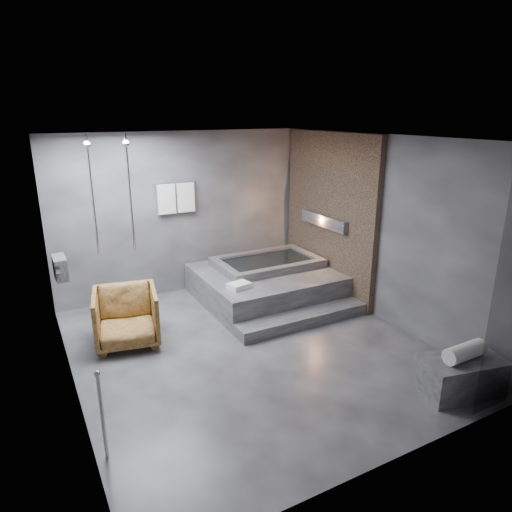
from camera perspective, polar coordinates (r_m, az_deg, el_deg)
room at (r=6.15m, az=1.46°, el=4.70°), size 5.00×5.04×2.82m
tub_deck at (r=7.90m, az=1.18°, el=-3.55°), size 2.20×2.00×0.50m
tub_step at (r=7.05m, az=5.92°, el=-7.81°), size 2.20×0.36×0.18m
concrete_bench at (r=5.91m, az=24.26°, el=-13.43°), size 1.03×0.71×0.42m
driftwood_chair at (r=6.60m, az=-15.90°, el=-7.35°), size 1.00×1.01×0.79m
rolled_towel at (r=5.76m, az=24.65°, el=-10.83°), size 0.54×0.20×0.19m
deck_towel at (r=7.04m, az=-2.12°, el=-3.72°), size 0.37×0.30×0.09m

